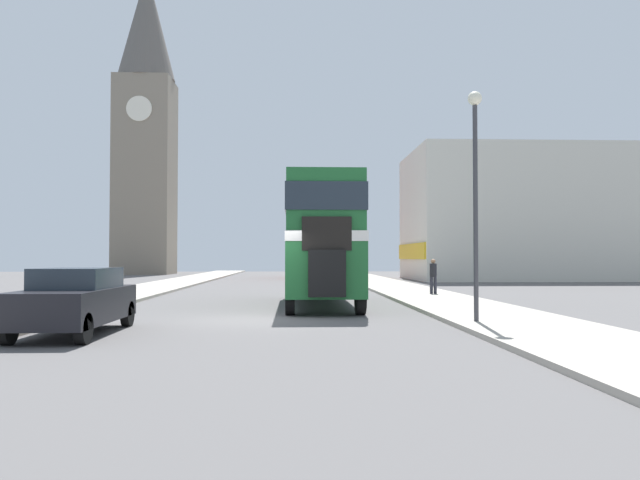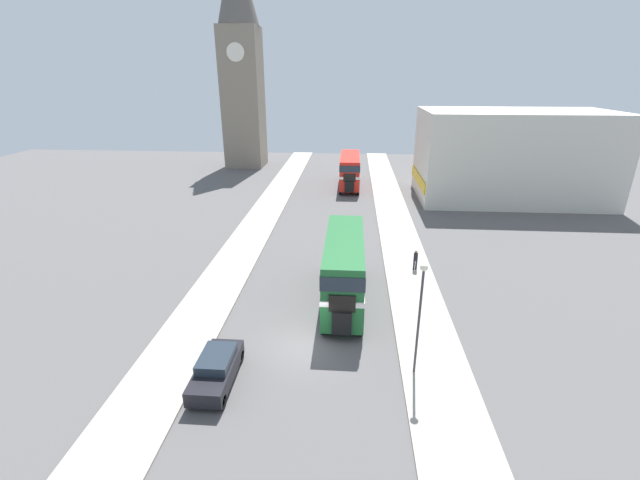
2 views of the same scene
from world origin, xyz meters
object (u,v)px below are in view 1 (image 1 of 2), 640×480
object	(u,v)px
double_decker_bus	(320,234)
car_parked_near	(75,300)
bus_distant	(306,249)
church_tower	(146,117)
street_lamp	(475,170)
pedestrian_walking	(433,274)

from	to	relation	value
double_decker_bus	car_parked_near	xyz separation A→B (m)	(-5.86, -8.35, -1.82)
bus_distant	church_tower	xyz separation A→B (m)	(-16.54, 12.67, 13.92)
car_parked_near	church_tower	bearing A→B (deg)	101.69
car_parked_near	church_tower	world-z (taller)	church_tower
bus_distant	car_parked_near	bearing A→B (deg)	-98.83
bus_distant	church_tower	size ratio (longest dim) A/B	0.30
car_parked_near	double_decker_bus	bearing A→B (deg)	54.92
car_parked_near	bus_distant	bearing A→B (deg)	81.17
car_parked_near	street_lamp	xyz separation A→B (m)	(9.53, 1.36, 3.18)
street_lamp	double_decker_bus	bearing A→B (deg)	117.70
double_decker_bus	church_tower	distance (m)	47.81
car_parked_near	pedestrian_walking	xyz separation A→B (m)	(11.12, 13.27, 0.22)
pedestrian_walking	church_tower	xyz separation A→B (m)	(-21.69, 37.81, 15.37)
church_tower	car_parked_near	bearing A→B (deg)	-78.31
street_lamp	church_tower	world-z (taller)	church_tower
pedestrian_walking	bus_distant	bearing A→B (deg)	101.58
pedestrian_walking	double_decker_bus	bearing A→B (deg)	-136.88
pedestrian_walking	street_lamp	distance (m)	12.37
street_lamp	church_tower	size ratio (longest dim) A/B	0.18
double_decker_bus	street_lamp	world-z (taller)	street_lamp
double_decker_bus	pedestrian_walking	size ratio (longest dim) A/B	6.20
double_decker_bus	pedestrian_walking	world-z (taller)	double_decker_bus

